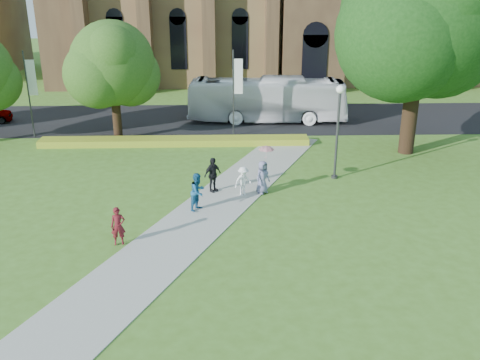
{
  "coord_description": "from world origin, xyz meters",
  "views": [
    {
      "loc": [
        1.31,
        -21.42,
        10.62
      ],
      "look_at": [
        2.05,
        2.17,
        1.6
      ],
      "focal_mm": 40.0,
      "sensor_mm": 36.0,
      "label": 1
    }
  ],
  "objects_px": {
    "tour_coach": "(267,100)",
    "pedestrian_0": "(118,226)",
    "large_tree": "(421,17)",
    "streetlamp": "(338,121)"
  },
  "relations": [
    {
      "from": "streetlamp",
      "to": "tour_coach",
      "type": "bearing_deg",
      "value": 102.56
    },
    {
      "from": "streetlamp",
      "to": "large_tree",
      "type": "distance_m",
      "value": 8.73
    },
    {
      "from": "tour_coach",
      "to": "pedestrian_0",
      "type": "height_order",
      "value": "tour_coach"
    },
    {
      "from": "large_tree",
      "to": "tour_coach",
      "type": "relative_size",
      "value": 1.08
    },
    {
      "from": "tour_coach",
      "to": "pedestrian_0",
      "type": "xyz_separation_m",
      "value": [
        -7.82,
        -20.33,
        -0.85
      ]
    },
    {
      "from": "large_tree",
      "to": "pedestrian_0",
      "type": "distance_m",
      "value": 21.55
    },
    {
      "from": "streetlamp",
      "to": "pedestrian_0",
      "type": "distance_m",
      "value": 13.33
    },
    {
      "from": "streetlamp",
      "to": "pedestrian_0",
      "type": "xyz_separation_m",
      "value": [
        -10.65,
        -7.65,
        -2.43
      ]
    },
    {
      "from": "pedestrian_0",
      "to": "tour_coach",
      "type": "bearing_deg",
      "value": 58.37
    },
    {
      "from": "large_tree",
      "to": "pedestrian_0",
      "type": "bearing_deg",
      "value": -143.06
    }
  ]
}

